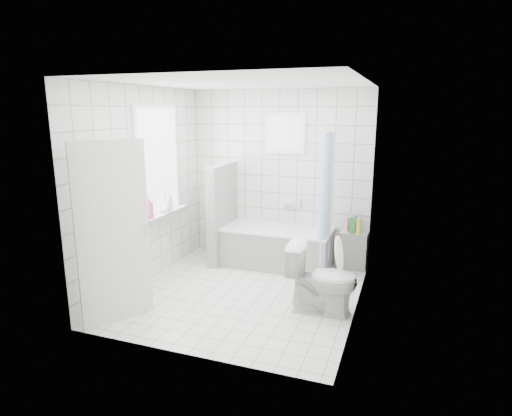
% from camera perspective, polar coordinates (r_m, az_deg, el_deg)
% --- Properties ---
extents(ground, '(3.00, 3.00, 0.00)m').
position_cam_1_polar(ground, '(5.59, -1.60, -11.28)').
color(ground, white).
rests_on(ground, ground).
extents(ceiling, '(3.00, 3.00, 0.00)m').
position_cam_1_polar(ceiling, '(5.11, -1.79, 16.36)').
color(ceiling, white).
rests_on(ceiling, ground).
extents(wall_back, '(2.80, 0.02, 2.60)m').
position_cam_1_polar(wall_back, '(6.60, 3.08, 4.25)').
color(wall_back, white).
rests_on(wall_back, ground).
extents(wall_front, '(2.80, 0.02, 2.60)m').
position_cam_1_polar(wall_front, '(3.88, -9.81, -2.13)').
color(wall_front, white).
rests_on(wall_front, ground).
extents(wall_left, '(0.02, 3.00, 2.60)m').
position_cam_1_polar(wall_left, '(5.85, -14.59, 2.73)').
color(wall_left, white).
rests_on(wall_left, ground).
extents(wall_right, '(0.02, 3.00, 2.60)m').
position_cam_1_polar(wall_right, '(4.87, 13.83, 0.78)').
color(wall_right, white).
rests_on(wall_right, ground).
extents(window_left, '(0.01, 0.90, 1.40)m').
position_cam_1_polar(window_left, '(6.03, -12.79, 6.01)').
color(window_left, white).
rests_on(window_left, wall_left).
extents(window_back, '(0.50, 0.01, 0.50)m').
position_cam_1_polar(window_back, '(6.46, 3.89, 9.86)').
color(window_back, white).
rests_on(window_back, wall_back).
extents(window_sill, '(0.18, 1.02, 0.08)m').
position_cam_1_polar(window_sill, '(6.13, -12.10, -0.87)').
color(window_sill, white).
rests_on(window_sill, wall_left).
extents(door, '(0.44, 0.71, 2.00)m').
position_cam_1_polar(door, '(4.82, -18.46, -3.33)').
color(door, silver).
rests_on(door, ground).
extents(bathtub, '(1.61, 0.77, 0.58)m').
position_cam_1_polar(bathtub, '(6.45, 2.85, -5.17)').
color(bathtub, white).
rests_on(bathtub, ground).
extents(partition_wall, '(0.15, 0.85, 1.50)m').
position_cam_1_polar(partition_wall, '(6.58, -4.50, -0.68)').
color(partition_wall, white).
rests_on(partition_wall, ground).
extents(tiled_ledge, '(0.40, 0.24, 0.55)m').
position_cam_1_polar(tiled_ledge, '(6.49, 12.80, -5.53)').
color(tiled_ledge, white).
rests_on(tiled_ledge, ground).
extents(toilet, '(0.81, 0.48, 0.81)m').
position_cam_1_polar(toilet, '(5.02, 8.80, -9.32)').
color(toilet, white).
rests_on(toilet, ground).
extents(curtain_rod, '(0.02, 0.80, 0.02)m').
position_cam_1_polar(curtain_rod, '(5.94, 9.94, 9.91)').
color(curtain_rod, silver).
rests_on(curtain_rod, wall_back).
extents(shower_curtain, '(0.14, 0.48, 1.78)m').
position_cam_1_polar(shower_curtain, '(5.93, 9.39, 1.15)').
color(shower_curtain, '#4B96DE').
rests_on(shower_curtain, curtain_rod).
extents(tub_faucet, '(0.18, 0.06, 0.06)m').
position_cam_1_polar(tub_faucet, '(6.59, 4.58, 0.24)').
color(tub_faucet, silver).
rests_on(tub_faucet, wall_back).
extents(sill_bottles, '(0.17, 0.62, 0.32)m').
position_cam_1_polar(sill_bottles, '(6.02, -12.53, 0.57)').
color(sill_bottles, silver).
rests_on(sill_bottles, window_sill).
extents(ledge_bottles, '(0.20, 0.17, 0.25)m').
position_cam_1_polar(ledge_bottles, '(6.35, 12.97, -2.24)').
color(ledge_bottles, '#BA1532').
rests_on(ledge_bottles, tiled_ledge).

